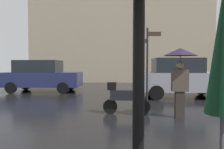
# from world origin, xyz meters

# --- Properties ---
(folded_patio_umbrella_near) EXTENTS (0.40, 0.40, 2.38)m
(folded_patio_umbrella_near) POSITION_xyz_m (0.96, -0.85, 1.63)
(folded_patio_umbrella_near) COLOR black
(folded_patio_umbrella_near) RESTS_ON ground
(pedestrian_with_umbrella) EXTENTS (0.98, 0.98, 2.05)m
(pedestrian_with_umbrella) POSITION_xyz_m (1.75, 3.54, 1.60)
(pedestrian_with_umbrella) COLOR #2A241E
(pedestrian_with_umbrella) RESTS_ON ground
(parked_scooter) EXTENTS (1.51, 0.32, 1.23)m
(parked_scooter) POSITION_xyz_m (0.16, 4.03, 0.56)
(parked_scooter) COLOR black
(parked_scooter) RESTS_ON ground
(parked_car_left) EXTENTS (4.40, 2.07, 1.83)m
(parked_car_left) POSITION_xyz_m (-4.61, 9.69, 0.93)
(parked_car_left) COLOR #1E234C
(parked_car_left) RESTS_ON ground
(parked_car_right) EXTENTS (4.02, 1.99, 1.89)m
(parked_car_right) POSITION_xyz_m (2.86, 7.71, 0.96)
(parked_car_right) COLOR gray
(parked_car_right) RESTS_ON ground
(street_signpost) EXTENTS (1.08, 0.08, 3.11)m
(street_signpost) POSITION_xyz_m (1.14, 6.33, 1.88)
(street_signpost) COLOR black
(street_signpost) RESTS_ON ground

